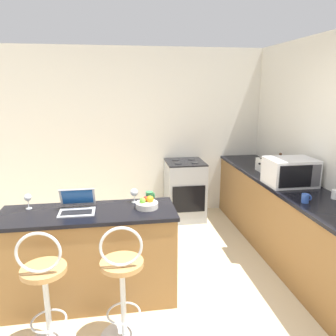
% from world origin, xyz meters
% --- Properties ---
extents(ground_plane, '(20.00, 20.00, 0.00)m').
position_xyz_m(ground_plane, '(0.00, 0.00, 0.00)').
color(ground_plane, beige).
extents(wall_back, '(12.00, 0.06, 2.60)m').
position_xyz_m(wall_back, '(0.00, 2.81, 1.30)').
color(wall_back, silver).
rests_on(wall_back, ground_plane).
extents(breakfast_bar, '(1.61, 0.57, 0.91)m').
position_xyz_m(breakfast_bar, '(-0.59, 0.59, 0.46)').
color(breakfast_bar, olive).
rests_on(breakfast_bar, ground_plane).
extents(counter_right, '(0.63, 3.31, 0.91)m').
position_xyz_m(counter_right, '(1.69, 1.14, 0.46)').
color(counter_right, olive).
rests_on(counter_right, ground_plane).
extents(bar_stool_near, '(0.40, 0.40, 1.04)m').
position_xyz_m(bar_stool_near, '(-0.88, 0.00, 0.49)').
color(bar_stool_near, silver).
rests_on(bar_stool_near, ground_plane).
extents(bar_stool_far, '(0.40, 0.40, 1.04)m').
position_xyz_m(bar_stool_far, '(-0.30, 0.00, 0.49)').
color(bar_stool_far, silver).
rests_on(bar_stool_far, ground_plane).
extents(laptop, '(0.32, 0.28, 0.20)m').
position_xyz_m(laptop, '(-0.68, 0.62, 0.96)').
color(laptop, '#B7BABF').
rests_on(laptop, breakfast_bar).
extents(microwave, '(0.54, 0.41, 0.31)m').
position_xyz_m(microwave, '(1.66, 1.09, 1.07)').
color(microwave, silver).
rests_on(microwave, counter_right).
extents(toaster, '(0.21, 0.31, 0.17)m').
position_xyz_m(toaster, '(1.65, 1.67, 1.00)').
color(toaster, silver).
rests_on(toaster, counter_right).
extents(stove_range, '(0.58, 0.61, 0.92)m').
position_xyz_m(stove_range, '(0.71, 2.46, 0.46)').
color(stove_range, '#9EA3A8').
rests_on(stove_range, ground_plane).
extents(fruit_bowl, '(0.21, 0.21, 0.11)m').
position_xyz_m(fruit_bowl, '(-0.04, 0.60, 0.95)').
color(fruit_bowl, silver).
rests_on(fruit_bowl, breakfast_bar).
extents(mug_white, '(0.10, 0.08, 0.09)m').
position_xyz_m(mug_white, '(1.88, 0.56, 0.96)').
color(mug_white, white).
rests_on(mug_white, counter_right).
extents(mug_green, '(0.09, 0.07, 0.09)m').
position_xyz_m(mug_green, '(0.00, 0.79, 0.96)').
color(mug_green, '#338447').
rests_on(mug_green, breakfast_bar).
extents(mug_blue, '(0.09, 0.07, 0.09)m').
position_xyz_m(mug_blue, '(1.51, 0.50, 0.96)').
color(mug_blue, '#2D51AD').
rests_on(mug_blue, counter_right).
extents(wine_glass_tall, '(0.07, 0.07, 0.14)m').
position_xyz_m(wine_glass_tall, '(-0.15, 0.77, 1.01)').
color(wine_glass_tall, silver).
rests_on(wine_glass_tall, breakfast_bar).
extents(wine_glass_short, '(0.07, 0.07, 0.14)m').
position_xyz_m(wine_glass_short, '(-1.14, 0.75, 1.02)').
color(wine_glass_short, silver).
rests_on(wine_glass_short, breakfast_bar).
extents(pepper_mill, '(0.06, 0.06, 0.24)m').
position_xyz_m(pepper_mill, '(1.89, 1.77, 1.02)').
color(pepper_mill, '#4C2D19').
rests_on(pepper_mill, counter_right).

